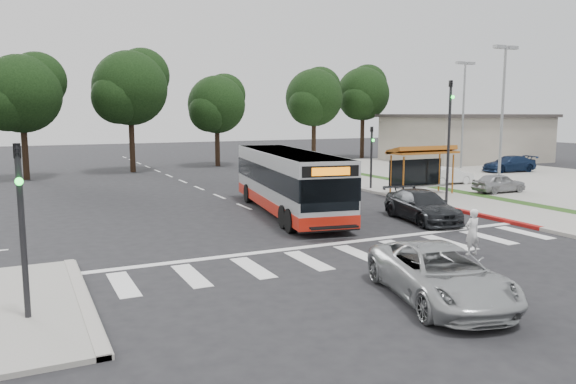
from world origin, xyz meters
TOP-DOWN VIEW (x-y plane):
  - ground at (0.00, 0.00)m, footprint 140.00×140.00m
  - sidewalk_east at (11.00, 8.00)m, footprint 4.00×40.00m
  - curb_east at (9.00, 8.00)m, footprint 0.30×40.00m
  - curb_east_red at (9.00, -2.00)m, footprint 0.32×6.00m
  - parking_lot at (23.00, 10.00)m, footprint 18.00×36.00m
  - commercial_building at (30.00, 22.00)m, footprint 14.00×10.00m
  - building_roof_cap at (30.00, 22.00)m, footprint 14.60×10.60m
  - crosswalk_ladder at (0.00, -5.00)m, footprint 18.00×2.60m
  - bus_shelter at (10.80, 5.10)m, footprint 4.20×1.60m
  - traffic_signal_sw at (-10.50, -7.01)m, footprint 0.18×0.37m
  - traffic_signal_ne_tall at (9.60, 1.49)m, footprint 0.18×0.37m
  - traffic_signal_ne_short at (9.60, 8.49)m, footprint 0.18×0.37m
  - lot_light_front at (18.00, 6.00)m, footprint 1.90×0.35m
  - lot_light_mid at (24.00, 16.00)m, footprint 1.90×0.35m
  - tree_ne_a at (16.08, 28.06)m, footprint 6.16×5.74m
  - tree_ne_b at (23.08, 30.06)m, footprint 6.16×5.74m
  - tree_north_a at (-1.92, 26.07)m, footprint 6.60×6.15m
  - tree_north_b at (6.07, 28.06)m, footprint 5.72×5.33m
  - tree_north_c at (-9.92, 24.06)m, footprint 6.16×5.74m
  - transit_bus at (1.25, 3.29)m, footprint 4.41×11.90m
  - pedestrian at (3.44, -6.76)m, footprint 0.59×0.39m
  - dark_sedan at (5.85, -1.13)m, footprint 2.64×4.99m
  - silver_suv_south at (-0.78, -10.02)m, footprint 3.58×5.61m
  - parked_car_0 at (15.50, 3.61)m, footprint 3.41×1.42m
  - parked_car_1 at (15.50, 7.98)m, footprint 3.50×1.28m
  - parked_car_3 at (25.31, 11.96)m, footprint 4.68×2.41m

SIDE VIEW (x-z plane):
  - ground at x=0.00m, z-range 0.00..0.00m
  - crosswalk_ladder at x=0.00m, z-range 0.00..0.01m
  - parking_lot at x=23.00m, z-range 0.00..0.10m
  - sidewalk_east at x=11.00m, z-range 0.00..0.12m
  - curb_east at x=9.00m, z-range 0.00..0.15m
  - curb_east_red at x=9.00m, z-range 0.00..0.15m
  - parked_car_1 at x=15.50m, z-range 0.10..1.25m
  - parked_car_0 at x=15.50m, z-range 0.10..1.26m
  - dark_sedan at x=5.85m, z-range 0.00..1.38m
  - silver_suv_south at x=-0.78m, z-range 0.00..1.44m
  - parked_car_3 at x=25.31m, z-range 0.10..1.40m
  - pedestrian at x=3.44m, z-range 0.00..1.61m
  - transit_bus at x=1.25m, z-range 0.00..3.01m
  - commercial_building at x=30.00m, z-range 0.00..4.40m
  - bus_shelter at x=10.80m, z-range 0.92..3.78m
  - traffic_signal_ne_short at x=9.60m, z-range 0.48..4.48m
  - traffic_signal_sw at x=-10.50m, z-range 0.49..4.69m
  - traffic_signal_ne_tall at x=9.60m, z-range 0.63..7.13m
  - building_roof_cap at x=30.00m, z-range 4.40..4.70m
  - tree_north_b at x=6.07m, z-range 1.45..9.88m
  - lot_light_front at x=18.00m, z-range 1.40..10.41m
  - lot_light_mid at x=24.00m, z-range 1.40..10.41m
  - tree_north_c at x=-9.92m, z-range 1.64..10.94m
  - tree_ne_a at x=16.08m, z-range 1.74..11.04m
  - tree_ne_b at x=23.08m, z-range 1.91..11.93m
  - tree_north_a at x=-1.92m, z-range 1.84..12.01m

